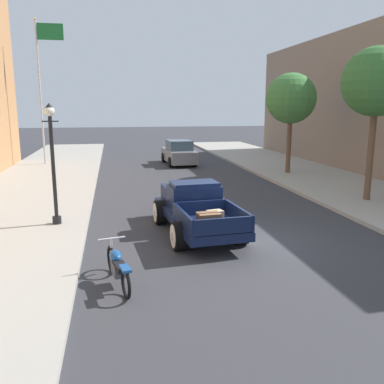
% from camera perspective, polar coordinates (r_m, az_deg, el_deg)
% --- Properties ---
extents(ground_plane, '(140.00, 140.00, 0.00)m').
position_cam_1_polar(ground_plane, '(12.30, 6.77, -6.76)').
color(ground_plane, '#333338').
extents(hotrod_truck_navy, '(2.44, 5.03, 1.58)m').
position_cam_1_polar(hotrod_truck_navy, '(13.00, 0.38, -2.20)').
color(hotrod_truck_navy, '#0F1938').
rests_on(hotrod_truck_navy, ground).
extents(motorcycle_parked, '(0.70, 2.09, 0.93)m').
position_cam_1_polar(motorcycle_parked, '(9.36, -10.24, -10.06)').
color(motorcycle_parked, black).
rests_on(motorcycle_parked, ground).
extents(car_background_grey, '(2.04, 4.38, 1.65)m').
position_cam_1_polar(car_background_grey, '(28.21, -1.84, 5.40)').
color(car_background_grey, slate).
rests_on(car_background_grey, ground).
extents(street_lamp_near, '(0.50, 0.32, 3.85)m').
position_cam_1_polar(street_lamp_near, '(13.72, -18.77, 4.85)').
color(street_lamp_near, black).
rests_on(street_lamp_near, sidewalk_left).
extents(flagpole, '(1.74, 0.16, 9.16)m').
position_cam_1_polar(flagpole, '(28.90, -19.97, 14.82)').
color(flagpole, '#B2B2B7').
rests_on(flagpole, sidewalk_left).
extents(street_tree_nearest, '(2.70, 2.70, 6.04)m').
position_cam_1_polar(street_tree_nearest, '(18.01, 24.23, 13.68)').
color(street_tree_nearest, brown).
rests_on(street_tree_nearest, sidewalk_right).
extents(street_tree_second, '(2.80, 2.80, 5.59)m').
position_cam_1_polar(street_tree_second, '(24.14, 13.55, 12.45)').
color(street_tree_second, brown).
rests_on(street_tree_second, sidewalk_right).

